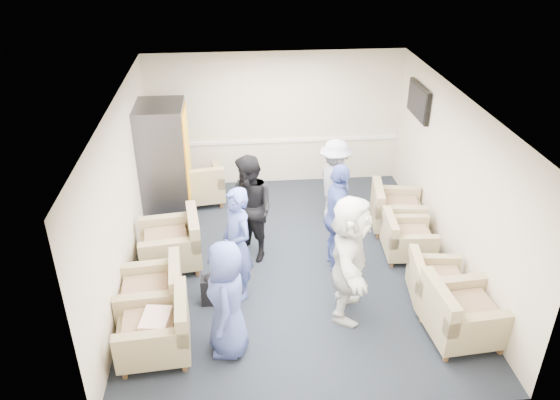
{
  "coord_description": "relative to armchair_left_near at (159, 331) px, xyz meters",
  "views": [
    {
      "loc": [
        -0.84,
        -7.22,
        5.11
      ],
      "look_at": [
        -0.16,
        0.2,
        1.06
      ],
      "focal_mm": 35.0,
      "sensor_mm": 36.0,
      "label": 1
    }
  ],
  "objects": [
    {
      "name": "right_wall",
      "position": [
        4.39,
        1.84,
        0.99
      ],
      "size": [
        0.02,
        6.0,
        2.7
      ],
      "primitive_type": "cube",
      "color": "beige",
      "rests_on": "floor"
    },
    {
      "name": "armchair_right_midfar",
      "position": [
        3.76,
        1.89,
        -0.05
      ],
      "size": [
        0.83,
        0.83,
        0.62
      ],
      "rotation": [
        0.0,
        0.0,
        1.5
      ],
      "color": "#998862",
      "rests_on": "floor"
    },
    {
      "name": "backpack",
      "position": [
        0.64,
        0.96,
        -0.1
      ],
      "size": [
        0.3,
        0.22,
        0.51
      ],
      "rotation": [
        0.0,
        0.0,
        -0.03
      ],
      "color": "black",
      "rests_on": "floor"
    },
    {
      "name": "pillow",
      "position": [
        -0.01,
        -0.0,
        0.18
      ],
      "size": [
        0.39,
        0.49,
        0.13
      ],
      "primitive_type": "cube",
      "rotation": [
        0.0,
        0.0,
        -1.71
      ],
      "color": "white",
      "rests_on": "armchair_left_near"
    },
    {
      "name": "person_back_left",
      "position": [
        1.26,
        2.09,
        0.53
      ],
      "size": [
        1.05,
        1.09,
        1.77
      ],
      "primitive_type": "imported",
      "rotation": [
        0.0,
        0.0,
        -0.91
      ],
      "color": "black",
      "rests_on": "floor"
    },
    {
      "name": "person_back_right",
      "position": [
        2.79,
        3.08,
        0.44
      ],
      "size": [
        0.76,
        1.11,
        1.59
      ],
      "primitive_type": "imported",
      "rotation": [
        0.0,
        0.0,
        1.75
      ],
      "color": "silver",
      "rests_on": "floor"
    },
    {
      "name": "tv",
      "position": [
        4.33,
        3.64,
        1.69
      ],
      "size": [
        0.1,
        1.0,
        0.58
      ],
      "color": "black",
      "rests_on": "right_wall"
    },
    {
      "name": "armchair_left_near",
      "position": [
        0.0,
        0.0,
        0.0
      ],
      "size": [
        0.96,
        0.96,
        0.72
      ],
      "rotation": [
        0.0,
        0.0,
        -1.5
      ],
      "color": "#998862",
      "rests_on": "floor"
    },
    {
      "name": "armchair_left_far",
      "position": [
        0.04,
        1.98,
        0.01
      ],
      "size": [
        1.04,
        1.04,
        0.75
      ],
      "rotation": [
        0.0,
        0.0,
        -1.45
      ],
      "color": "#998862",
      "rests_on": "floor"
    },
    {
      "name": "armchair_right_near",
      "position": [
        3.89,
        -0.07,
        0.01
      ],
      "size": [
        1.0,
        1.0,
        0.74
      ],
      "rotation": [
        0.0,
        0.0,
        1.65
      ],
      "color": "#998862",
      "rests_on": "floor"
    },
    {
      "name": "person_front_left",
      "position": [
        0.88,
        -0.01,
        0.45
      ],
      "size": [
        0.55,
        0.81,
        1.61
      ],
      "primitive_type": "imported",
      "rotation": [
        0.0,
        0.0,
        -1.62
      ],
      "color": "#4555A6",
      "rests_on": "floor"
    },
    {
      "name": "armchair_right_midnear",
      "position": [
        3.84,
        0.71,
        -0.05
      ],
      "size": [
        0.86,
        0.86,
        0.62
      ],
      "rotation": [
        0.0,
        0.0,
        1.45
      ],
      "color": "#998862",
      "rests_on": "floor"
    },
    {
      "name": "chair_rail",
      "position": [
        1.89,
        4.82,
        0.54
      ],
      "size": [
        4.98,
        0.04,
        0.06
      ],
      "primitive_type": "cube",
      "color": "white",
      "rests_on": "back_wall"
    },
    {
      "name": "person_front_right",
      "position": [
        2.54,
        0.58,
        0.56
      ],
      "size": [
        0.97,
        1.79,
        1.84
      ],
      "primitive_type": "imported",
      "rotation": [
        0.0,
        0.0,
        1.31
      ],
      "color": "white",
      "rests_on": "floor"
    },
    {
      "name": "vending_machine",
      "position": [
        -0.2,
        3.66,
        0.7
      ],
      "size": [
        0.86,
        1.0,
        2.11
      ],
      "color": "#4F4F57",
      "rests_on": "floor"
    },
    {
      "name": "front_wall",
      "position": [
        1.89,
        -1.16,
        0.99
      ],
      "size": [
        5.0,
        0.02,
        2.7
      ],
      "primitive_type": "cube",
      "color": "beige",
      "rests_on": "floor"
    },
    {
      "name": "armchair_left_mid",
      "position": [
        -0.13,
        0.74,
        -0.01
      ],
      "size": [
        0.95,
        0.95,
        0.7
      ],
      "rotation": [
        0.0,
        0.0,
        -1.49
      ],
      "color": "#998862",
      "rests_on": "floor"
    },
    {
      "name": "floor",
      "position": [
        1.89,
        1.84,
        -0.36
      ],
      "size": [
        6.0,
        6.0,
        0.0
      ],
      "primitive_type": "plane",
      "color": "black",
      "rests_on": "ground"
    },
    {
      "name": "person_mid_right",
      "position": [
        2.59,
        1.7,
        0.53
      ],
      "size": [
        0.45,
        1.04,
        1.77
      ],
      "primitive_type": "imported",
      "rotation": [
        0.0,
        0.0,
        1.58
      ],
      "color": "#4555A6",
      "rests_on": "floor"
    },
    {
      "name": "armchair_right_far",
      "position": [
        3.81,
        2.76,
        -0.01
      ],
      "size": [
        0.99,
        0.99,
        0.69
      ],
      "rotation": [
        0.0,
        0.0,
        1.43
      ],
      "color": "#998862",
      "rests_on": "floor"
    },
    {
      "name": "person_mid_left",
      "position": [
        1.03,
        1.13,
        0.51
      ],
      "size": [
        0.66,
        0.75,
        1.73
      ],
      "primitive_type": "imported",
      "rotation": [
        0.0,
        0.0,
        -1.08
      ],
      "color": "#4555A6",
      "rests_on": "floor"
    },
    {
      "name": "left_wall",
      "position": [
        -0.61,
        1.84,
        0.99
      ],
      "size": [
        0.02,
        6.0,
        2.7
      ],
      "primitive_type": "cube",
      "color": "beige",
      "rests_on": "floor"
    },
    {
      "name": "ceiling",
      "position": [
        1.89,
        1.84,
        2.34
      ],
      "size": [
        6.0,
        6.0,
        0.0
      ],
      "primitive_type": "plane",
      "rotation": [
        3.14,
        0.0,
        0.0
      ],
      "color": "silver",
      "rests_on": "back_wall"
    },
    {
      "name": "back_wall",
      "position": [
        1.89,
        4.84,
        0.99
      ],
      "size": [
        5.0,
        0.02,
        2.7
      ],
      "primitive_type": "cube",
      "color": "beige",
      "rests_on": "floor"
    },
    {
      "name": "armchair_corner",
      "position": [
        0.37,
        4.04,
        -0.01
      ],
      "size": [
        0.99,
        0.99,
        0.7
      ],
      "rotation": [
        0.0,
        0.0,
        3.28
      ],
      "color": "#998862",
      "rests_on": "floor"
    }
  ]
}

